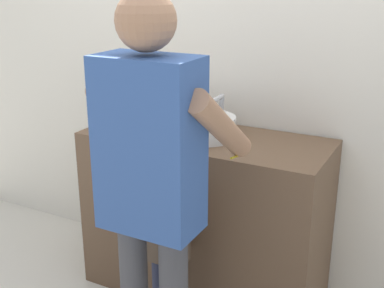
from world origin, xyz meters
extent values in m
cube|color=silver|center=(0.00, 0.62, 1.35)|extent=(4.40, 0.08, 2.70)
cube|color=brown|center=(0.00, 0.30, 0.45)|extent=(1.27, 0.54, 0.90)
cylinder|color=silver|center=(0.00, 0.28, 0.95)|extent=(0.32, 0.32, 0.11)
cylinder|color=beige|center=(0.00, 0.28, 0.96)|extent=(0.27, 0.27, 0.09)
cylinder|color=#B7BABF|center=(0.00, 0.49, 0.99)|extent=(0.03, 0.03, 0.18)
cylinder|color=#B7BABF|center=(0.00, 0.43, 1.07)|extent=(0.02, 0.12, 0.02)
cylinder|color=#B7BABF|center=(-0.07, 0.49, 0.92)|extent=(0.04, 0.04, 0.05)
cylinder|color=#B7BABF|center=(0.07, 0.49, 0.92)|extent=(0.04, 0.04, 0.05)
cylinder|color=silver|center=(-0.42, 0.28, 0.95)|extent=(0.07, 0.07, 0.09)
cylinder|color=yellow|center=(-0.43, 0.27, 1.00)|extent=(0.02, 0.04, 0.17)
cube|color=white|center=(-0.43, 0.27, 1.09)|extent=(0.01, 0.02, 0.02)
cube|color=brown|center=(0.00, -0.11, 0.57)|extent=(0.20, 0.11, 0.35)
sphere|color=brown|center=(0.00, -0.11, 0.81)|extent=(0.11, 0.11, 0.11)
cylinder|color=brown|center=(-0.11, -0.02, 0.60)|extent=(0.05, 0.24, 0.19)
cylinder|color=brown|center=(0.11, -0.02, 0.60)|extent=(0.05, 0.24, 0.19)
cube|color=#33569E|center=(0.13, -0.43, 1.09)|extent=(0.38, 0.21, 0.66)
sphere|color=#A87A5B|center=(0.13, -0.43, 1.54)|extent=(0.21, 0.21, 0.21)
cylinder|color=#A87A5B|center=(-0.08, -0.26, 1.15)|extent=(0.09, 0.46, 0.36)
cylinder|color=#A87A5B|center=(0.34, -0.26, 1.15)|extent=(0.09, 0.46, 0.36)
cylinder|color=yellow|center=(0.34, -0.08, 0.97)|extent=(0.01, 0.14, 0.03)
cube|color=white|center=(0.34, -0.01, 0.99)|extent=(0.01, 0.02, 0.02)
camera|label=1|loc=(1.07, -1.88, 1.68)|focal=46.43mm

